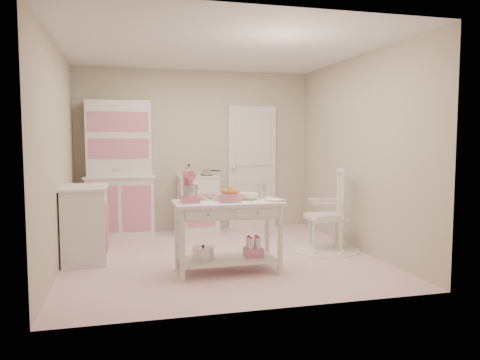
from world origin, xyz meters
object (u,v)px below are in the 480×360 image
rocking_chair (326,209)px  bread_basket (230,198)px  stand_mixer (190,187)px  stove (198,204)px  hutch (119,169)px  work_table (228,237)px  base_cabinet (85,223)px

rocking_chair → bread_basket: (-1.48, -0.74, 0.30)m
rocking_chair → stand_mixer: size_ratio=3.24×
stand_mixer → bread_basket: size_ratio=1.36×
stove → rocking_chair: size_ratio=0.84×
hutch → bread_basket: (1.19, -2.37, -0.19)m
stove → work_table: (-0.03, -2.27, -0.06)m
bread_basket → hutch: bearing=116.7°
base_cabinet → work_table: bearing=-29.7°
hutch → work_table: hutch is taller
base_cabinet → work_table: 1.82m
stove → stand_mixer: bearing=-101.3°
stove → rocking_chair: 2.16m
rocking_chair → bread_basket: rocking_chair is taller
hutch → stove: (1.20, -0.05, -0.58)m
hutch → work_table: (1.17, -2.32, -0.64)m
hutch → work_table: 2.68m
hutch → stand_mixer: (0.75, -2.30, -0.07)m
hutch → rocking_chair: hutch is taller
base_cabinet → work_table: base_cabinet is taller
hutch → bread_basket: hutch is taller
rocking_chair → stand_mixer: 2.08m
stand_mixer → hutch: bearing=105.1°
work_table → bread_basket: (0.02, -0.05, 0.45)m
work_table → base_cabinet: bearing=150.3°
base_cabinet → rocking_chair: (3.09, -0.22, 0.09)m
hutch → rocking_chair: (2.67, -1.63, -0.49)m
stove → stand_mixer: size_ratio=2.71×
hutch → base_cabinet: bearing=-106.3°
hutch → stove: 1.33m
stove → bread_basket: 2.35m
work_table → stand_mixer: (-0.42, 0.02, 0.57)m
rocking_chair → stove: bearing=147.4°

